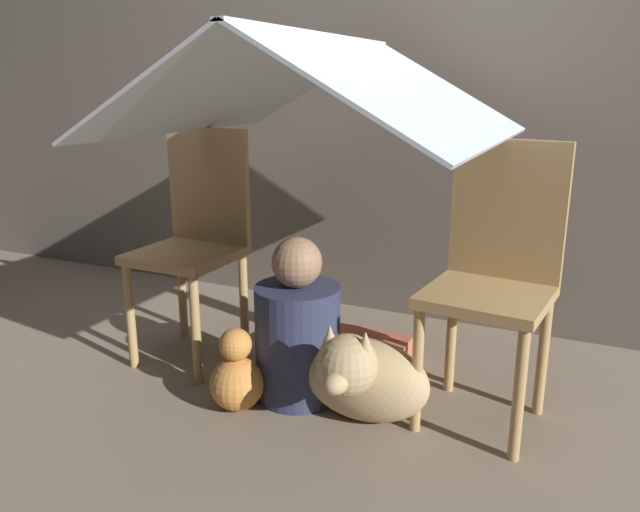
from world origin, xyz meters
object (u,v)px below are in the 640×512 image
chair_left (196,235)px  chair_right (495,272)px  dog (361,376)px  person_front (298,332)px

chair_left → chair_right: bearing=1.4°
dog → chair_right: bearing=34.6°
chair_right → dog: chair_right is taller
chair_left → dog: 0.93m
chair_left → person_front: chair_left is taller
chair_right → person_front: bearing=-159.4°
chair_right → person_front: (-0.65, -0.17, -0.27)m
chair_left → dog: bearing=-15.6°
person_front → chair_right: bearing=14.4°
chair_left → dog: size_ratio=2.11×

